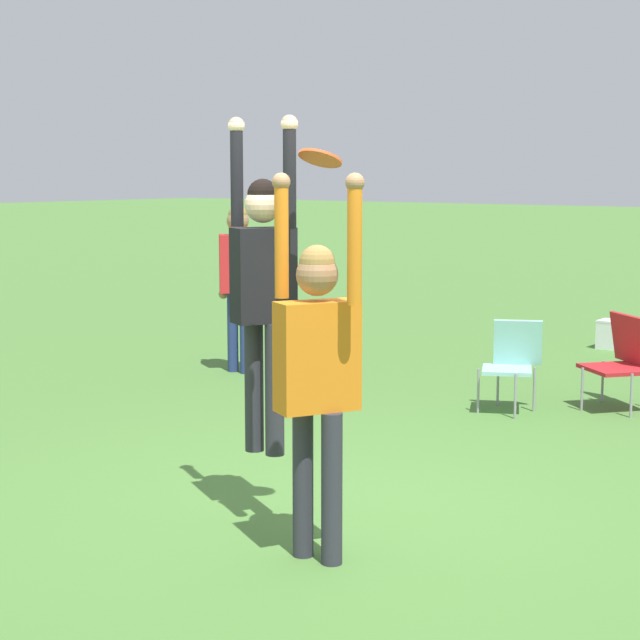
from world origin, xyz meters
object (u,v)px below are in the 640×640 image
at_px(frisbee, 320,158).
at_px(person_spectator_near, 238,271).
at_px(camping_chair_2, 512,359).
at_px(person_defending, 317,358).
at_px(camping_chair_3, 622,356).
at_px(cooler_box, 616,335).
at_px(person_jumping, 263,278).

relative_size(frisbee, person_spectator_near, 0.14).
relative_size(camping_chair_2, person_spectator_near, 0.46).
height_order(person_defending, camping_chair_3, person_defending).
xyz_separation_m(person_defending, camping_chair_3, (-0.17, 4.88, -0.68)).
xyz_separation_m(frisbee, cooler_box, (-1.33, 7.77, -2.09)).
distance_m(person_defending, camping_chair_2, 4.30).
bearing_deg(camping_chair_2, frisbee, 73.68).
bearing_deg(person_defending, person_spectator_near, -106.26).
xyz_separation_m(person_defending, camping_chair_2, (-0.93, 4.14, -0.68)).
relative_size(person_jumping, frisbee, 8.10).
xyz_separation_m(person_jumping, camping_chair_2, (-0.23, 3.77, -1.06)).
height_order(camping_chair_2, person_spectator_near, person_spectator_near).
distance_m(person_defending, camping_chair_3, 4.93).
bearing_deg(frisbee, cooler_box, 99.69).
height_order(frisbee, camping_chair_2, frisbee).
distance_m(frisbee, person_spectator_near, 5.61).
height_order(frisbee, person_spectator_near, frisbee).
xyz_separation_m(frisbee, camping_chair_2, (-0.74, 3.86, -1.79)).
height_order(person_jumping, camping_chair_2, person_jumping).
relative_size(camping_chair_2, cooler_box, 2.05).
xyz_separation_m(camping_chair_2, person_spectator_near, (-3.27, -0.12, 0.63)).
height_order(frisbee, cooler_box, frisbee).
xyz_separation_m(person_jumping, frisbee, (0.51, -0.09, 0.73)).
height_order(person_jumping, cooler_box, person_jumping).
distance_m(person_jumping, cooler_box, 7.85).
distance_m(person_defending, person_spectator_near, 5.81).
bearing_deg(person_spectator_near, camping_chair_2, -42.97).
bearing_deg(camping_chair_2, cooler_box, -108.59).
bearing_deg(camping_chair_3, person_spectator_near, 50.09).
distance_m(frisbee, camping_chair_2, 4.32).
xyz_separation_m(person_defending, frisbee, (-0.19, 0.28, 1.10)).
relative_size(person_jumping, camping_chair_3, 2.42).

